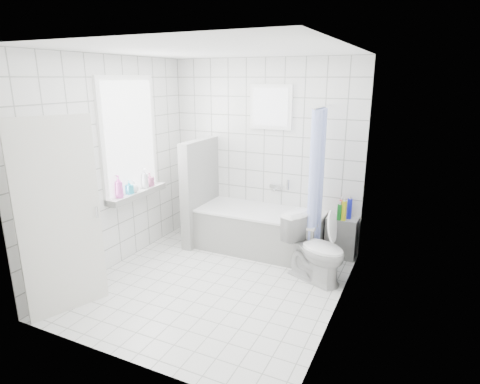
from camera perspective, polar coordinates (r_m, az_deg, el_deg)
The scene contains 19 objects.
ground at distance 4.85m, azimuth -3.64°, elevation -12.83°, with size 3.00×3.00×0.00m, color white.
ceiling at distance 4.26m, azimuth -4.29°, elevation 19.51°, with size 3.00×3.00×0.00m, color white.
wall_back at distance 5.70m, azimuth 3.43°, elevation 5.49°, with size 2.80×0.02×2.60m, color white.
wall_front at distance 3.21m, azimuth -17.09°, elevation -3.56°, with size 2.80×0.02×2.60m, color white.
wall_left at distance 5.19m, azimuth -17.60°, elevation 3.72°, with size 0.02×3.00×2.60m, color white.
wall_right at distance 3.91m, azimuth 14.30°, elevation 0.13°, with size 0.02×3.00×2.60m, color white.
window_left at distance 5.33m, azimuth -15.34°, elevation 7.49°, with size 0.01×0.90×1.40m, color white.
window_back at distance 5.54m, azimuth 4.34°, elevation 11.95°, with size 0.50×0.01×0.50m, color white.
window_sill at distance 5.45m, azimuth -14.41°, elevation -0.23°, with size 0.18×1.02×0.08m, color white.
door at distance 4.32m, azimuth -24.22°, elevation -3.48°, with size 0.04×0.80×2.00m, color silver.
bathtub at distance 5.61m, azimuth 2.87°, elevation -5.44°, with size 1.71×0.77×0.58m.
partition_wall at distance 5.81m, azimuth -5.68°, elevation 0.06°, with size 0.15×0.85×1.50m, color white.
tiled_ledge at distance 5.56m, azimuth 14.18°, elevation -6.28°, with size 0.40×0.24×0.55m, color white.
toilet at distance 4.85m, azimuth 10.68°, elevation -7.97°, with size 0.44×0.76×0.78m, color silver.
curtain_rod at distance 4.96m, azimuth 11.75°, elevation 11.78°, with size 0.02×0.02×0.80m, color silver.
shower_curtain at distance 4.98m, azimuth 10.81°, elevation 1.33°, with size 0.14×0.48×1.78m, color #5167ED, non-canonical shape.
tub_faucet at distance 5.69m, azimuth 5.17°, elevation 0.79°, with size 0.18×0.06×0.06m, color silver.
sill_bottles at distance 5.36m, azimuth -14.84°, elevation 1.19°, with size 0.17×0.72×0.28m.
ledge_bottles at distance 5.39m, azimuth 14.55°, elevation -2.50°, with size 0.17×0.17×0.27m.
Camera 1 is at (2.08, -3.71, 2.33)m, focal length 30.00 mm.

